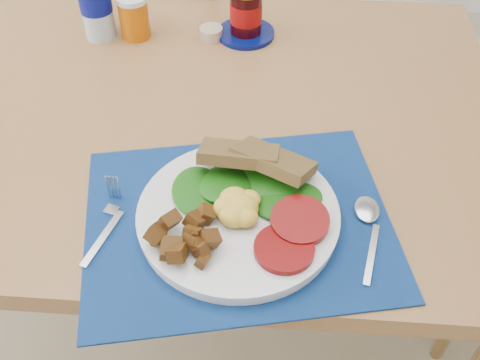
{
  "coord_description": "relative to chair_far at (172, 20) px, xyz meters",
  "views": [
    {
      "loc": [
        0.25,
        -0.66,
        1.44
      ],
      "look_at": [
        0.2,
        -0.05,
        0.8
      ],
      "focal_mm": 42.0,
      "sensor_mm": 36.0,
      "label": 1
    }
  ],
  "objects": [
    {
      "name": "table",
      "position": [
        0.06,
        -0.61,
        0.08
      ],
      "size": [
        1.4,
        0.9,
        0.75
      ],
      "color": "brown",
      "rests_on": "ground"
    },
    {
      "name": "breakfast_plate",
      "position": [
        0.26,
        -0.9,
        0.19
      ],
      "size": [
        0.31,
        0.31,
        0.08
      ],
      "rotation": [
        0.0,
        0.0,
        -0.22
      ],
      "color": "silver",
      "rests_on": "placemat"
    },
    {
      "name": "jam_on_saucer",
      "position": [
        0.24,
        -0.34,
        0.22
      ],
      "size": [
        0.13,
        0.13,
        0.12
      ],
      "color": "#040D4E",
      "rests_on": "table"
    },
    {
      "name": "chair_far",
      "position": [
        0.0,
        0.0,
        0.0
      ],
      "size": [
        0.53,
        0.52,
        1.16
      ],
      "rotation": [
        0.0,
        0.0,
        2.84
      ],
      "color": "brown",
      "rests_on": "ground"
    },
    {
      "name": "placemat",
      "position": [
        0.26,
        -0.89,
        0.17
      ],
      "size": [
        0.55,
        0.47,
        0.0
      ],
      "primitive_type": "cube",
      "rotation": [
        0.0,
        0.0,
        0.21
      ],
      "color": "black",
      "rests_on": "table"
    },
    {
      "name": "ramekin",
      "position": [
        0.16,
        -0.36,
        0.18
      ],
      "size": [
        0.05,
        0.05,
        0.03
      ],
      "primitive_type": "cylinder",
      "color": "tan",
      "rests_on": "table"
    },
    {
      "name": "fork",
      "position": [
        0.06,
        -0.91,
        0.17
      ],
      "size": [
        0.04,
        0.17,
        0.0
      ],
      "rotation": [
        0.0,
        0.0,
        -0.29
      ],
      "color": "#B2B5BA",
      "rests_on": "placemat"
    },
    {
      "name": "spoon",
      "position": [
        0.47,
        -0.89,
        0.17
      ],
      "size": [
        0.04,
        0.17,
        0.01
      ],
      "rotation": [
        0.0,
        0.0,
        -0.22
      ],
      "color": "#B2B5BA",
      "rests_on": "placemat"
    },
    {
      "name": "juice_glass",
      "position": [
        -0.01,
        -0.36,
        0.21
      ],
      "size": [
        0.07,
        0.07,
        0.09
      ],
      "primitive_type": "cylinder",
      "color": "#BB5304",
      "rests_on": "table"
    }
  ]
}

